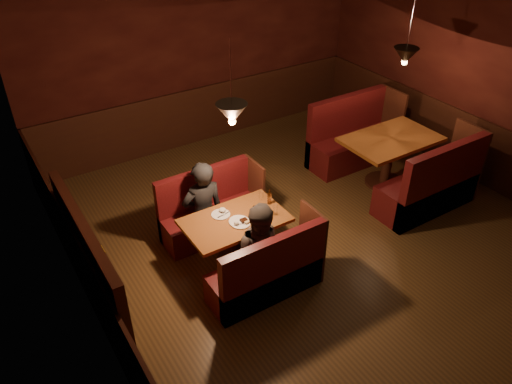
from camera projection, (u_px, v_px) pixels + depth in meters
room at (313, 180)px, 5.99m from camera, size 6.02×7.02×2.92m
main_table at (236, 229)px, 6.08m from camera, size 1.24×0.75×0.87m
main_bench_far at (211, 214)px, 6.70m from camera, size 1.37×0.49×0.93m
main_bench_near at (269, 275)px, 5.71m from camera, size 1.37×0.49×0.93m
second_table at (389, 150)px, 7.54m from camera, size 1.42×0.91×0.80m
second_bench_far at (352, 141)px, 8.28m from camera, size 1.57×0.59×1.12m
second_bench_near at (432, 189)px, 7.09m from camera, size 1.57×0.59×1.12m
diner_a at (202, 192)px, 6.28m from camera, size 0.59×0.41×1.55m
diner_b at (264, 236)px, 5.59m from camera, size 0.88×0.79×1.49m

